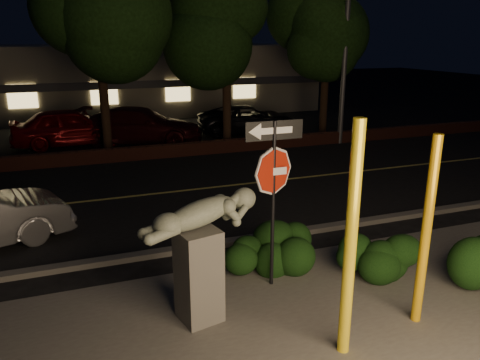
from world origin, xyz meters
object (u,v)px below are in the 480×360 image
(yellow_pole_left, at_px, (351,243))
(sculpture, at_px, (200,246))
(yellow_pole_right, at_px, (426,233))
(parked_car_darkred, at_px, (140,126))
(parked_car_dark, at_px, (248,119))
(signpost, at_px, (274,172))
(parked_car_red, at_px, (71,127))

(yellow_pole_left, xyz_separation_m, sculpture, (-1.73, 1.53, -0.43))
(sculpture, bearing_deg, yellow_pole_right, -33.51)
(yellow_pole_right, height_order, parked_car_darkred, yellow_pole_right)
(parked_car_darkred, relative_size, parked_car_dark, 1.11)
(sculpture, bearing_deg, yellow_pole_left, -53.95)
(yellow_pole_right, bearing_deg, parked_car_dark, 78.91)
(yellow_pole_right, relative_size, sculpture, 1.46)
(sculpture, xyz_separation_m, parked_car_dark, (6.33, 14.36, -0.64))
(yellow_pole_right, xyz_separation_m, parked_car_darkred, (-2.18, 15.08, -0.77))
(signpost, xyz_separation_m, parked_car_darkred, (-0.44, 13.20, -1.42))
(yellow_pole_right, bearing_deg, parked_car_darkred, 98.22)
(yellow_pole_left, bearing_deg, parked_car_dark, 73.84)
(sculpture, bearing_deg, parked_car_darkred, 73.11)
(sculpture, relative_size, parked_car_dark, 0.44)
(yellow_pole_right, height_order, parked_car_red, yellow_pole_right)
(parked_car_red, xyz_separation_m, parked_car_dark, (8.04, 0.01, -0.15))
(signpost, distance_m, sculpture, 1.87)
(sculpture, height_order, parked_car_red, sculpture)
(yellow_pole_right, xyz_separation_m, sculpture, (-3.27, 1.26, -0.24))
(sculpture, relative_size, parked_car_darkred, 0.39)
(sculpture, distance_m, parked_car_dark, 15.70)
(yellow_pole_right, height_order, signpost, yellow_pole_right)
(yellow_pole_left, xyz_separation_m, parked_car_dark, (4.60, 15.89, -1.06))
(yellow_pole_left, bearing_deg, yellow_pole_right, 9.90)
(sculpture, bearing_deg, parked_car_dark, 53.81)
(yellow_pole_left, bearing_deg, parked_car_red, 102.23)
(signpost, height_order, sculpture, signpost)
(yellow_pole_right, bearing_deg, signpost, 132.83)
(parked_car_red, bearing_deg, yellow_pole_left, -170.97)
(parked_car_red, height_order, parked_car_darkred, parked_car_red)
(yellow_pole_right, xyz_separation_m, signpost, (-1.74, 1.88, 0.65))
(yellow_pole_left, xyz_separation_m, yellow_pole_right, (1.54, 0.27, -0.18))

